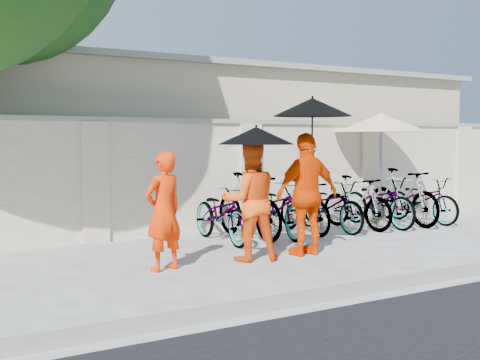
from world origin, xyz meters
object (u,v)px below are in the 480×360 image
patio_umbrella (381,124)px  monk_left (164,211)px  monk_right (307,194)px  monk_center (250,201)px

patio_umbrella → monk_left: bearing=-161.1°
monk_left → monk_right: (2.24, -0.11, 0.12)m
monk_center → monk_right: size_ratio=0.93×
monk_left → monk_right: 2.24m
monk_left → monk_right: bearing=160.7°
monk_right → patio_umbrella: 4.09m
monk_center → monk_left: bearing=16.2°
monk_center → monk_right: monk_right is taller
monk_center → patio_umbrella: patio_umbrella is taller
monk_right → monk_center: bearing=-6.4°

